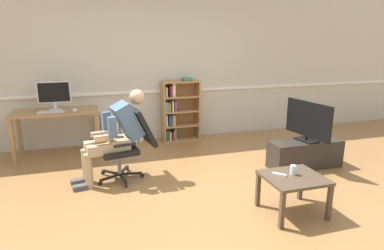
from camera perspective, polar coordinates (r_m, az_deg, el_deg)
The scene contains 15 objects.
ground_plane at distance 3.96m, azimuth 1.56°, elevation -13.03°, with size 18.00×18.00×0.00m, color olive.
back_wall at distance 6.10m, azimuth -6.40°, elevation 9.91°, with size 12.00×0.13×2.70m.
computer_desk at distance 5.63m, azimuth -22.63°, elevation 1.26°, with size 1.30×0.60×0.76m.
imac_monitor at distance 5.64m, azimuth -22.94°, elevation 5.08°, with size 0.50×0.14×0.45m.
keyboard at distance 5.48m, azimuth -23.34°, elevation 2.12°, with size 0.39×0.12×0.02m, color silver.
computer_mouse at distance 5.47m, azimuth -19.77°, elevation 2.50°, with size 0.06×0.10×0.03m, color white.
bookshelf at distance 6.09m, azimuth -2.48°, elevation 2.54°, with size 0.69×0.29×1.17m.
radiator at distance 6.08m, azimuth -12.52°, elevation -0.51°, with size 0.81×0.08×0.58m.
office_chair at distance 4.49m, azimuth -10.85°, elevation -2.71°, with size 0.82×0.63×0.96m.
person_seated at distance 4.41m, azimuth -13.18°, elevation -1.43°, with size 1.03×0.48×1.21m.
tv_stand at distance 5.14m, azimuth 19.09°, elevation -4.77°, with size 1.09×0.37×0.41m.
tv_screen at distance 5.00m, azimuth 19.58°, elevation 0.72°, with size 0.24×0.84×0.58m.
coffee_table at distance 3.72m, azimuth 17.27°, elevation -9.43°, with size 0.62×0.56×0.43m.
drinking_glass at distance 3.72m, azimuth 17.23°, elevation -7.51°, with size 0.07×0.07×0.11m, color silver.
spare_remote at distance 3.68m, azimuth 14.97°, elevation -8.32°, with size 0.04×0.15×0.02m, color white.
Camera 1 is at (-1.13, -3.32, 1.84)m, focal length 30.56 mm.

